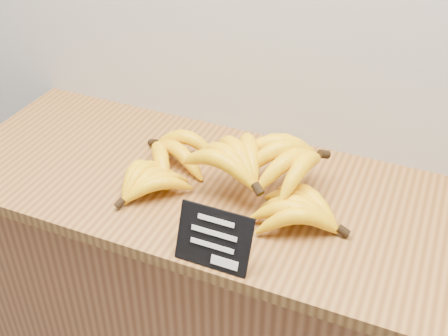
% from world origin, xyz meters
% --- Properties ---
extents(counter, '(1.30, 0.50, 0.90)m').
position_xyz_m(counter, '(0.16, 2.75, 0.45)').
color(counter, '#94582F').
rests_on(counter, ground).
extents(counter_top, '(1.41, 0.54, 0.03)m').
position_xyz_m(counter_top, '(0.16, 2.75, 0.92)').
color(counter_top, olive).
rests_on(counter_top, counter).
extents(chalkboard_sign, '(0.15, 0.05, 0.12)m').
position_xyz_m(chalkboard_sign, '(0.22, 2.52, 0.99)').
color(chalkboard_sign, black).
rests_on(chalkboard_sign, counter_top).
extents(banana_pile, '(0.57, 0.35, 0.13)m').
position_xyz_m(banana_pile, '(0.17, 2.73, 0.99)').
color(banana_pile, yellow).
rests_on(banana_pile, counter_top).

